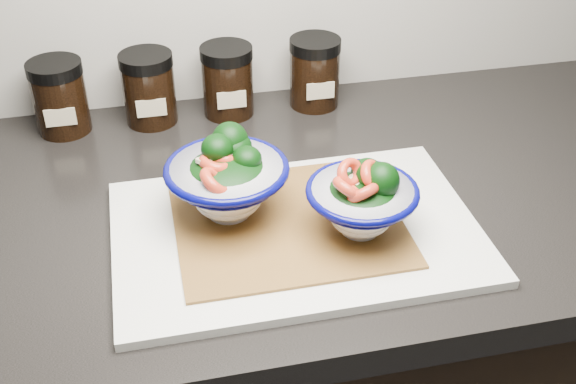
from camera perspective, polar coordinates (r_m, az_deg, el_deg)
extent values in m
cube|color=black|center=(0.98, -7.27, -1.87)|extent=(3.50, 0.60, 0.04)
cube|color=silver|center=(0.90, 0.63, -3.16)|extent=(0.45, 0.30, 0.01)
cube|color=#9A662E|center=(0.90, 0.00, -2.40)|extent=(0.28, 0.24, 0.00)
cylinder|color=white|center=(0.91, -4.70, -1.32)|extent=(0.05, 0.05, 0.01)
ellipsoid|color=white|center=(0.91, -4.75, -0.46)|extent=(0.09, 0.09, 0.04)
torus|color=#04054F|center=(0.88, -4.88, 1.80)|extent=(0.16, 0.16, 0.01)
torus|color=#04054F|center=(0.89, -4.83, 0.96)|extent=(0.13, 0.13, 0.00)
ellipsoid|color=black|center=(0.89, -4.84, 1.20)|extent=(0.11, 0.11, 0.05)
ellipsoid|color=black|center=(0.90, -4.33, 3.56)|extent=(0.05, 0.05, 0.04)
cylinder|color=#477233|center=(0.91, -4.28, 2.68)|extent=(0.02, 0.02, 0.03)
ellipsoid|color=black|center=(0.88, -5.63, 3.47)|extent=(0.04, 0.04, 0.03)
cylinder|color=#477233|center=(0.89, -5.58, 2.70)|extent=(0.01, 0.02, 0.03)
ellipsoid|color=black|center=(0.90, -4.61, 3.99)|extent=(0.05, 0.05, 0.05)
cylinder|color=#477233|center=(0.91, -4.56, 3.11)|extent=(0.01, 0.02, 0.03)
ellipsoid|color=black|center=(0.88, -3.28, 2.64)|extent=(0.04, 0.04, 0.03)
cylinder|color=#477233|center=(0.89, -3.25, 1.93)|extent=(0.02, 0.02, 0.03)
torus|color=#CD4426|center=(0.89, -5.29, 2.65)|extent=(0.06, 0.07, 0.04)
torus|color=#CD4426|center=(0.88, -5.80, 2.21)|extent=(0.06, 0.06, 0.03)
torus|color=#CD4426|center=(0.85, -5.77, 0.74)|extent=(0.06, 0.06, 0.05)
cylinder|color=#CCBC8E|center=(0.88, -6.60, 2.50)|extent=(0.02, 0.02, 0.01)
cylinder|color=#CCBC8E|center=(0.89, -4.91, 2.93)|extent=(0.02, 0.02, 0.01)
cylinder|color=white|center=(0.89, 5.71, -2.72)|extent=(0.05, 0.05, 0.01)
ellipsoid|color=white|center=(0.88, 5.76, -1.95)|extent=(0.08, 0.08, 0.03)
torus|color=#04054F|center=(0.86, 5.91, 0.06)|extent=(0.14, 0.14, 0.01)
torus|color=#04054F|center=(0.87, 5.85, -0.69)|extent=(0.11, 0.11, 0.00)
ellipsoid|color=black|center=(0.86, 5.87, -0.48)|extent=(0.10, 0.10, 0.05)
ellipsoid|color=black|center=(0.88, 7.08, 0.97)|extent=(0.04, 0.04, 0.03)
cylinder|color=#477233|center=(0.88, 7.01, 0.23)|extent=(0.01, 0.01, 0.03)
ellipsoid|color=black|center=(0.85, 7.41, 0.86)|extent=(0.04, 0.04, 0.05)
cylinder|color=#477233|center=(0.86, 7.33, 0.03)|extent=(0.01, 0.01, 0.03)
ellipsoid|color=black|center=(0.87, 6.27, 1.44)|extent=(0.04, 0.04, 0.04)
cylinder|color=#477233|center=(0.88, 6.21, 0.66)|extent=(0.02, 0.02, 0.03)
ellipsoid|color=black|center=(0.86, 6.63, 1.29)|extent=(0.04, 0.04, 0.04)
cylinder|color=#477233|center=(0.87, 6.57, 0.52)|extent=(0.01, 0.01, 0.03)
torus|color=#CD4426|center=(0.85, 4.93, 1.52)|extent=(0.06, 0.05, 0.05)
torus|color=#CD4426|center=(0.83, 5.93, -0.11)|extent=(0.05, 0.04, 0.05)
torus|color=#CD4426|center=(0.83, 4.68, 0.31)|extent=(0.05, 0.05, 0.04)
torus|color=#CD4426|center=(0.85, 6.64, 1.40)|extent=(0.05, 0.05, 0.04)
cylinder|color=#CCBC8E|center=(0.85, 5.39, 0.91)|extent=(0.02, 0.02, 0.01)
cylinder|color=#CCBC8E|center=(0.87, 7.08, 1.32)|extent=(0.02, 0.02, 0.01)
cylinder|color=black|center=(1.15, -17.52, 6.77)|extent=(0.08, 0.08, 0.09)
cylinder|color=black|center=(1.13, -18.02, 9.29)|extent=(0.08, 0.08, 0.02)
cube|color=#C6B793|center=(1.12, -17.54, 5.64)|extent=(0.04, 0.00, 0.03)
cylinder|color=black|center=(1.15, -10.89, 7.64)|extent=(0.08, 0.08, 0.09)
cylinder|color=black|center=(1.12, -11.21, 10.20)|extent=(0.08, 0.08, 0.02)
cube|color=#C6B793|center=(1.11, -10.74, 6.53)|extent=(0.05, 0.00, 0.03)
cylinder|color=black|center=(1.15, -4.78, 8.35)|extent=(0.08, 0.08, 0.09)
cylinder|color=black|center=(1.13, -4.92, 10.91)|extent=(0.08, 0.08, 0.02)
cube|color=#C6B793|center=(1.12, -4.47, 7.27)|extent=(0.04, 0.00, 0.03)
cylinder|color=black|center=(1.18, 2.11, 9.04)|extent=(0.08, 0.08, 0.09)
cylinder|color=black|center=(1.15, 2.17, 11.56)|extent=(0.08, 0.08, 0.02)
cube|color=#C6B793|center=(1.15, 2.59, 7.99)|extent=(0.04, 0.00, 0.03)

